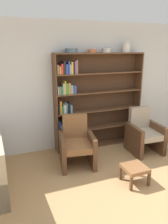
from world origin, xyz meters
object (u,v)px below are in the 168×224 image
object	(u,v)px
bowl_brass	(92,51)
footstool	(135,169)
bookshelf	(91,102)
bowl_slate	(71,50)
vase_tall	(126,48)
bowl_cream	(107,50)
armchair_leather	(77,144)
armchair_cushioned	(144,133)

from	to	relation	value
bowl_brass	footstool	xyz separation A→B (m)	(0.10, -1.62, -1.90)
bookshelf	bowl_slate	bearing A→B (deg)	-177.46
vase_tall	footstool	size ratio (longest dim) A/B	0.61
bowl_cream	footstool	size ratio (longest dim) A/B	0.51
vase_tall	armchair_leather	world-z (taller)	vase_tall
bowl_slate	armchair_cushioned	size ratio (longest dim) A/B	0.28
bowl_brass	bookshelf	bearing A→B (deg)	128.83
bowl_brass	bowl_cream	xyz separation A→B (m)	(0.34, 0.00, 0.01)
armchair_leather	armchair_cushioned	xyz separation A→B (m)	(1.56, 0.00, 0.00)
armchair_cushioned	bookshelf	bearing A→B (deg)	-31.36
bowl_brass	armchair_cushioned	distance (m)	2.09
bookshelf	bowl_cream	xyz separation A→B (m)	(0.35, -0.02, 1.11)
bowl_brass	footstool	bearing A→B (deg)	-86.52
bookshelf	bowl_slate	distance (m)	1.19
bowl_slate	armchair_leather	size ratio (longest dim) A/B	0.28
bowl_cream	armchair_leather	xyz separation A→B (m)	(-0.93, -0.66, -1.75)
bookshelf	vase_tall	bearing A→B (deg)	-1.35
bookshelf	bowl_slate	world-z (taller)	bowl_slate
vase_tall	footstool	world-z (taller)	vase_tall
vase_tall	footstool	bearing A→B (deg)	-113.90
bowl_slate	vase_tall	distance (m)	1.28
bookshelf	bowl_cream	bearing A→B (deg)	-3.19
vase_tall	bookshelf	bearing A→B (deg)	178.65
vase_tall	armchair_cushioned	world-z (taller)	vase_tall
bowl_slate	bowl_cream	distance (m)	0.80
bowl_slate	armchair_cushioned	xyz separation A→B (m)	(1.42, -0.66, -1.75)
bowl_slate	bowl_brass	distance (m)	0.46
footstool	vase_tall	bearing A→B (deg)	66.10
bookshelf	bowl_slate	size ratio (longest dim) A/B	7.95
bowl_cream	vase_tall	bearing A→B (deg)	-0.00
bowl_slate	footstool	bearing A→B (deg)	-71.05
bowl_slate	vase_tall	world-z (taller)	vase_tall
bowl_cream	armchair_cushioned	xyz separation A→B (m)	(0.63, -0.66, -1.75)
bowl_cream	bowl_slate	bearing A→B (deg)	-180.00
armchair_cushioned	armchair_leather	bearing A→B (deg)	3.41
bookshelf	bowl_brass	distance (m)	1.10
bookshelf	vase_tall	size ratio (longest dim) A/B	9.12
bowl_cream	armchair_cushioned	bearing A→B (deg)	-46.47
bowl_slate	footstool	size ratio (longest dim) A/B	0.70
armchair_leather	vase_tall	bearing A→B (deg)	-144.40
bookshelf	vase_tall	distance (m)	1.43
armchair_cushioned	footstool	distance (m)	1.30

